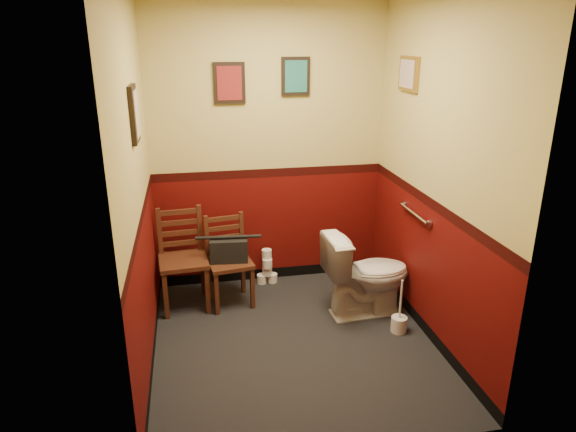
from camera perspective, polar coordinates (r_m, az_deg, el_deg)
name	(u,v)px	position (r m, az deg, el deg)	size (l,w,h in m)	color
floor	(294,342)	(4.28, 0.65, -13.86)	(2.20, 2.40, 0.00)	black
wall_back	(269,148)	(4.86, -2.14, 7.57)	(2.20, 2.70, 0.00)	#4B0907
wall_front	(342,244)	(2.61, 6.04, -3.14)	(2.20, 2.70, 0.00)	#4B0907
wall_left	(137,190)	(3.66, -16.41, 2.81)	(2.40, 2.70, 0.00)	#4B0907
wall_right	(436,174)	(4.07, 16.12, 4.47)	(2.40, 2.70, 0.00)	#4B0907
grab_bar	(414,214)	(4.39, 13.85, 0.26)	(0.05, 0.56, 0.06)	silver
framed_print_back_a	(229,83)	(4.71, -6.54, 14.46)	(0.28, 0.04, 0.36)	black
framed_print_back_b	(296,76)	(4.79, 0.86, 15.26)	(0.26, 0.04, 0.34)	black
framed_print_left	(134,114)	(3.65, -16.70, 10.80)	(0.04, 0.30, 0.38)	black
framed_print_right	(409,74)	(4.49, 13.25, 15.13)	(0.04, 0.34, 0.28)	olive
toilet	(367,275)	(4.56, 8.72, -6.45)	(0.43, 0.76, 0.75)	white
toilet_brush	(399,323)	(4.47, 12.23, -11.56)	(0.13, 0.13, 0.48)	silver
chair_left	(183,259)	(4.72, -11.59, -4.71)	(0.45, 0.45, 0.90)	#4F2717
chair_right	(228,261)	(4.72, -6.63, -4.95)	(0.44, 0.44, 0.82)	#4F2717
handbag	(229,250)	(4.64, -6.58, -3.74)	(0.35, 0.20, 0.24)	black
tp_stack	(267,269)	(5.14, -2.34, -5.90)	(0.21, 0.12, 0.36)	silver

